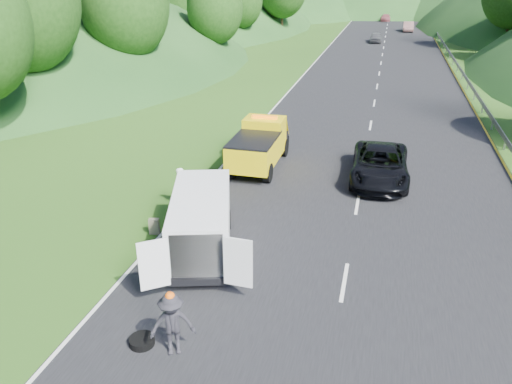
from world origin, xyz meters
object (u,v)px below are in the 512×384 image
(white_van, at_px, (202,219))
(suitcase, at_px, (154,226))
(tow_truck, at_px, (260,145))
(worker, at_px, (175,353))
(woman, at_px, (183,206))
(child, at_px, (204,245))
(spare_tire, at_px, (142,345))
(passing_suv, at_px, (378,180))

(white_van, xyz_separation_m, suitcase, (-2.15, 0.64, -0.90))
(tow_truck, xyz_separation_m, worker, (1.14, -13.55, -1.15))
(worker, xyz_separation_m, suitcase, (-3.24, 5.75, 0.30))
(woman, xyz_separation_m, worker, (3.11, -8.23, 0.00))
(child, bearing_deg, white_van, -55.16)
(tow_truck, height_order, child, tow_truck)
(tow_truck, relative_size, spare_tire, 8.12)
(suitcase, relative_size, spare_tire, 0.90)
(worker, bearing_deg, child, 76.79)
(passing_suv, bearing_deg, woman, -148.66)
(white_van, height_order, worker, white_van)
(child, relative_size, passing_suv, 0.18)
(white_van, xyz_separation_m, worker, (1.09, -5.12, -1.20))
(worker, distance_m, passing_suv, 13.99)
(child, height_order, suitcase, suitcase)
(child, xyz_separation_m, suitcase, (-2.08, 0.34, 0.30))
(woman, distance_m, passing_suv, 9.26)
(tow_truck, height_order, worker, tow_truck)
(woman, bearing_deg, suitcase, 150.21)
(tow_truck, distance_m, suitcase, 8.12)
(worker, distance_m, spare_tire, 0.95)
(worker, bearing_deg, white_van, 76.79)
(tow_truck, bearing_deg, child, -89.79)
(passing_suv, bearing_deg, worker, -110.66)
(spare_tire, bearing_deg, suitcase, 111.95)
(child, height_order, passing_suv, passing_suv)
(woman, bearing_deg, child, -171.95)
(child, distance_m, spare_tire, 5.36)
(spare_tire, bearing_deg, passing_suv, 66.63)
(woman, bearing_deg, tow_truck, -47.02)
(woman, relative_size, passing_suv, 0.31)
(child, bearing_deg, worker, -55.24)
(suitcase, bearing_deg, woman, 86.99)
(spare_tire, xyz_separation_m, passing_suv, (5.67, 13.11, 0.00))
(worker, height_order, spare_tire, worker)
(worker, bearing_deg, spare_tire, 150.90)
(woman, height_order, worker, worker)
(tow_truck, height_order, passing_suv, tow_truck)
(white_van, xyz_separation_m, passing_suv, (5.81, 8.05, -1.20))
(woman, xyz_separation_m, passing_suv, (7.83, 4.95, 0.00))
(white_van, relative_size, worker, 3.66)
(suitcase, height_order, passing_suv, passing_suv)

